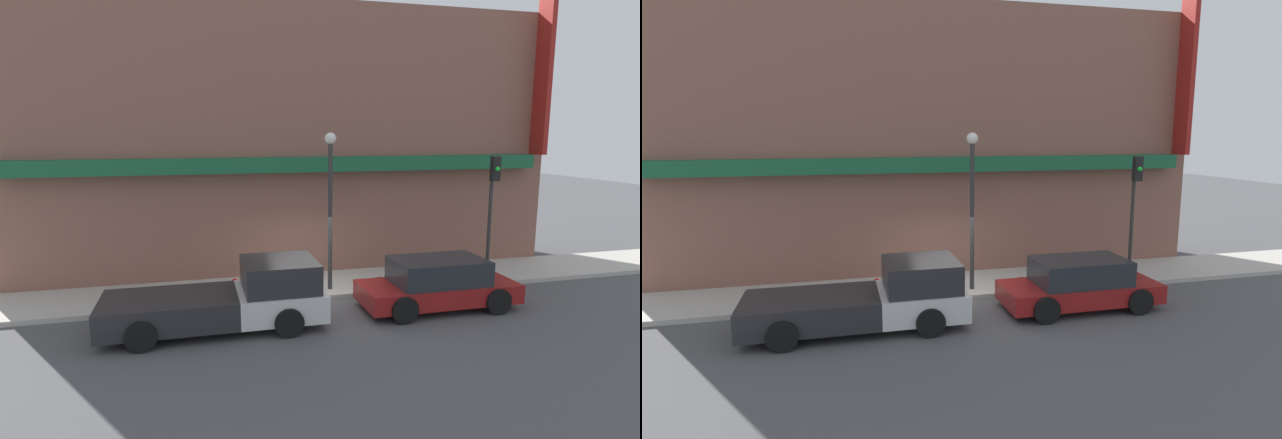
{
  "view_description": "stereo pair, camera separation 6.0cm",
  "coord_description": "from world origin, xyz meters",
  "views": [
    {
      "loc": [
        -3.4,
        -14.24,
        5.1
      ],
      "look_at": [
        0.49,
        1.09,
        2.35
      ],
      "focal_mm": 28.0,
      "sensor_mm": 36.0,
      "label": 1
    },
    {
      "loc": [
        -3.34,
        -14.25,
        5.1
      ],
      "look_at": [
        0.49,
        1.09,
        2.35
      ],
      "focal_mm": 28.0,
      "sensor_mm": 36.0,
      "label": 2
    }
  ],
  "objects": [
    {
      "name": "street_lamp",
      "position": [
        0.71,
        0.65,
        3.3
      ],
      "size": [
        0.36,
        0.36,
        4.97
      ],
      "color": "#2D2D2D",
      "rests_on": "sidewalk"
    },
    {
      "name": "sidewalk",
      "position": [
        0.0,
        1.37,
        0.08
      ],
      "size": [
        36.0,
        2.73,
        0.15
      ],
      "color": "#B7B2A8",
      "rests_on": "ground"
    },
    {
      "name": "parked_car",
      "position": [
        3.42,
        -1.42,
        0.73
      ],
      "size": [
        4.61,
        2.05,
        1.49
      ],
      "rotation": [
        0.0,
        0.0,
        -0.03
      ],
      "color": "maroon",
      "rests_on": "ground"
    },
    {
      "name": "traffic_light",
      "position": [
        6.19,
        0.27,
        3.01
      ],
      "size": [
        0.28,
        0.42,
        4.19
      ],
      "color": "#2D2D2D",
      "rests_on": "sidewalk"
    },
    {
      "name": "pickup_truck",
      "position": [
        -2.57,
        -1.42,
        0.78
      ],
      "size": [
        5.73,
        2.31,
        1.75
      ],
      "rotation": [
        0.0,
        0.0,
        -0.03
      ],
      "color": "silver",
      "rests_on": "ground"
    },
    {
      "name": "fire_hydrant",
      "position": [
        -2.33,
        0.41,
        0.47
      ],
      "size": [
        0.17,
        0.17,
        0.64
      ],
      "color": "red",
      "rests_on": "sidewalk"
    },
    {
      "name": "building",
      "position": [
        0.02,
        4.21,
        4.76
      ],
      "size": [
        19.8,
        3.8,
        11.42
      ],
      "color": "brown",
      "rests_on": "ground"
    },
    {
      "name": "ground_plane",
      "position": [
        0.0,
        0.0,
        0.0
      ],
      "size": [
        80.0,
        80.0,
        0.0
      ],
      "primitive_type": "plane",
      "color": "#4C4C4F"
    }
  ]
}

